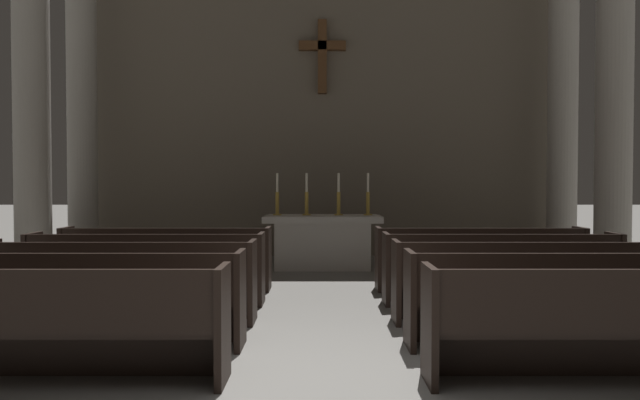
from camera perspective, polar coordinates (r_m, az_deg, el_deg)
name	(u,v)px	position (r m, az deg, el deg)	size (l,w,h in m)	color
ground_plane	(323,382)	(5.03, 0.31, -17.04)	(80.00, 80.00, 0.00)	slate
pew_left_row_1	(28,325)	(5.37, -26.10, -10.69)	(3.10, 0.50, 0.95)	black
pew_left_row_2	(81,300)	(6.31, -21.91, -8.82)	(3.10, 0.50, 0.95)	black
pew_left_row_3	(117,282)	(7.28, -18.85, -7.41)	(3.10, 0.50, 0.95)	black
pew_left_row_4	(143,269)	(8.27, -16.52, -6.31)	(3.10, 0.50, 0.95)	black
pew_left_row_5	(164,259)	(9.27, -14.70, -5.45)	(3.10, 0.50, 0.95)	black
pew_right_row_1	(617,324)	(5.42, 26.49, -10.60)	(3.10, 0.50, 0.95)	black
pew_right_row_2	(563,299)	(6.35, 22.19, -8.76)	(3.10, 0.50, 0.95)	black
pew_right_row_3	(525,281)	(7.31, 19.03, -7.37)	(3.10, 0.50, 0.95)	black
pew_right_row_4	(498,268)	(8.30, 16.62, -6.29)	(3.10, 0.50, 0.95)	black
pew_right_row_5	(477,259)	(9.30, 14.74, -5.43)	(3.10, 0.50, 0.95)	black
column_left_third	(28,67)	(11.41, -26.16, 11.32)	(0.89, 0.89, 7.30)	#ADA89E
column_right_third	(611,68)	(11.46, 26.05, 11.28)	(0.89, 0.89, 7.30)	#ADA89E
column_left_fourth	(79,88)	(13.35, -22.08, 9.92)	(0.89, 0.89, 7.30)	#ADA89E
column_right_fourth	(560,88)	(13.39, 21.92, 9.89)	(0.89, 0.89, 7.30)	#ADA89E
altar	(320,241)	(11.21, -0.02, -3.89)	(2.20, 0.90, 1.01)	#BCB7AD
candlestick_outer_left	(274,201)	(11.19, -4.38, -0.13)	(0.16, 0.16, 0.79)	#B79338
candlestick_inner_left	(304,201)	(11.16, -1.56, -0.13)	(0.16, 0.16, 0.79)	#B79338
candlestick_inner_right	(336,201)	(11.17, 1.52, -0.13)	(0.16, 0.16, 0.79)	#B79338
candlestick_outer_right	(365,201)	(11.20, 4.33, -0.13)	(0.16, 0.16, 0.79)	#B79338
apse_with_cross	(319,77)	(13.55, -0.07, 11.68)	(10.82, 0.44, 7.96)	#706656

